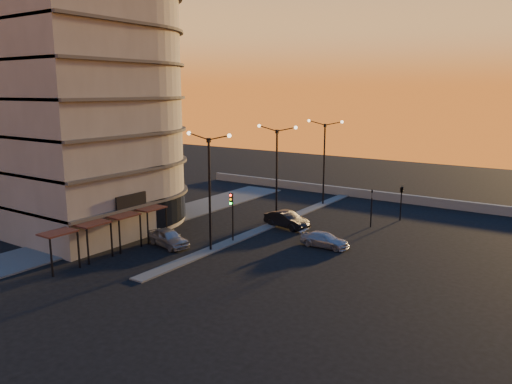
% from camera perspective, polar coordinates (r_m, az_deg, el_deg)
% --- Properties ---
extents(ground, '(120.00, 120.00, 0.00)m').
position_cam_1_polar(ground, '(40.57, -5.20, -6.70)').
color(ground, black).
rests_on(ground, ground).
extents(sidewalk_west, '(5.00, 40.00, 0.12)m').
position_cam_1_polar(sidewalk_west, '(50.23, -11.62, -3.23)').
color(sidewalk_west, '#52514F').
rests_on(sidewalk_west, ground).
extents(median, '(1.20, 36.00, 0.12)m').
position_cam_1_polar(median, '(48.36, 2.33, -3.58)').
color(median, '#52514F').
rests_on(median, ground).
extents(parapet, '(44.00, 0.50, 1.00)m').
position_cam_1_polar(parapet, '(61.32, 11.85, -0.15)').
color(parapet, slate).
rests_on(parapet, ground).
extents(building, '(14.35, 17.08, 25.00)m').
position_cam_1_polar(building, '(48.69, -18.51, 10.07)').
color(building, slate).
rests_on(building, ground).
extents(streetlamp_near, '(4.32, 0.32, 9.51)m').
position_cam_1_polar(streetlamp_near, '(39.18, -5.35, 1.09)').
color(streetlamp_near, black).
rests_on(streetlamp_near, ground).
extents(streetlamp_mid, '(4.32, 0.32, 9.51)m').
position_cam_1_polar(streetlamp_mid, '(47.22, 2.38, 2.92)').
color(streetlamp_mid, black).
rests_on(streetlamp_mid, ground).
extents(streetlamp_far, '(4.32, 0.32, 9.51)m').
position_cam_1_polar(streetlamp_far, '(55.89, 7.80, 4.16)').
color(streetlamp_far, black).
rests_on(streetlamp_far, ground).
extents(traffic_light_main, '(0.28, 0.44, 4.25)m').
position_cam_1_polar(traffic_light_main, '(41.95, -2.79, -1.95)').
color(traffic_light_main, black).
rests_on(traffic_light_main, ground).
extents(signal_east_a, '(0.13, 0.16, 3.60)m').
position_cam_1_polar(signal_east_a, '(47.96, 13.05, -1.70)').
color(signal_east_a, black).
rests_on(signal_east_a, ground).
extents(signal_east_b, '(0.42, 1.99, 3.60)m').
position_cam_1_polar(signal_east_b, '(50.93, 16.32, 0.24)').
color(signal_east_b, black).
rests_on(signal_east_b, ground).
extents(car_hatchback, '(4.56, 2.60, 1.46)m').
position_cam_1_polar(car_hatchback, '(41.98, -10.00, -5.16)').
color(car_hatchback, '#929498').
rests_on(car_hatchback, ground).
extents(car_sedan, '(4.82, 2.49, 1.51)m').
position_cam_1_polar(car_sedan, '(46.97, 3.53, -3.17)').
color(car_sedan, black).
rests_on(car_sedan, ground).
extents(car_wagon, '(4.17, 1.80, 1.19)m').
position_cam_1_polar(car_wagon, '(41.60, 7.85, -5.43)').
color(car_wagon, '#A3A4AA').
rests_on(car_wagon, ground).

